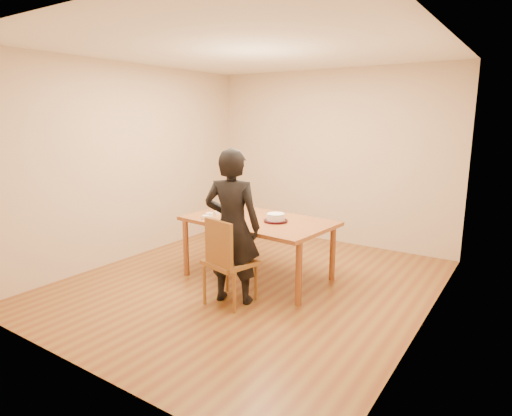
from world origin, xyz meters
The scene contains 16 objects.
room_shell centered at (0.00, 0.34, 1.35)m, with size 4.00×4.50×2.70m.
dining_table centered at (-0.02, 0.20, 0.73)m, with size 1.78×1.06×0.04m, color brown.
dining_chair centered at (0.13, -0.57, 0.45)m, with size 0.47×0.47×0.04m, color brown.
cake_plate centered at (0.23, 0.20, 0.76)m, with size 0.29×0.29×0.02m, color #C60D39.
cake centered at (0.23, 0.20, 0.81)m, with size 0.21×0.21×0.07m, color white.
frosting_dome centered at (0.23, 0.20, 0.85)m, with size 0.21×0.21×0.03m, color white.
frosting_tub centered at (-0.23, -0.18, 0.79)m, with size 0.09×0.09×0.08m, color white.
frosting_lid centered at (-0.18, -0.17, 0.76)m, with size 0.10×0.10×0.01m, color #1B31B5.
frosting_dollop centered at (-0.18, -0.17, 0.77)m, with size 0.04×0.04×0.02m, color white.
ramekin_green centered at (-0.56, -0.14, 0.77)m, with size 0.09×0.09×0.04m, color white.
ramekin_yellow centered at (-0.61, 0.15, 0.77)m, with size 0.08×0.08×0.04m, color white.
ramekin_multi centered at (-0.61, -0.01, 0.77)m, with size 0.09×0.09×0.04m, color white.
candy_box_pink centered at (-0.60, 0.53, 0.76)m, with size 0.12×0.06×0.02m, color #ED37BC.
candy_box_green centered at (-0.60, 0.53, 0.78)m, with size 0.15×0.07×0.02m, color green.
spatula centered at (-0.37, -0.28, 0.76)m, with size 0.16×0.02×0.01m, color black.
person centered at (0.13, -0.53, 0.83)m, with size 0.61×0.40×1.67m, color black.
Camera 1 is at (2.78, -4.05, 1.97)m, focal length 30.00 mm.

